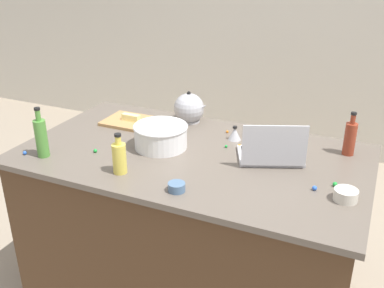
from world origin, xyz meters
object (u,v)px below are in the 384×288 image
Objects in this scene: cutting_board at (132,122)px; bottle_oil at (119,157)px; ramekin_medium at (346,195)px; mixing_bowl_large at (161,136)px; kettle at (189,109)px; kitchen_timer at (235,133)px; bottle_olive at (41,137)px; butter_stick_left at (131,117)px; laptop at (271,152)px; ramekin_small at (177,187)px; bottle_soy at (350,138)px.

bottle_oil is at bearing -63.77° from cutting_board.
ramekin_medium is at bearing 9.89° from bottle_oil.
bottle_oil is 0.62m from cutting_board.
kettle reaches higher than mixing_bowl_large.
kitchen_timer is at bearing -23.77° from kettle.
butter_stick_left is (0.16, 0.56, -0.07)m from bottle_olive.
cutting_board is at bearing 169.98° from laptop.
bottle_olive is 3.39× the size of ramekin_small.
butter_stick_left is at bearing 180.00° from cutting_board.
cutting_board is (-0.27, 0.56, -0.07)m from bottle_oil.
ramekin_medium is 1.29× the size of kitchen_timer.
kettle is at bearing 156.23° from kitchen_timer.
bottle_oil is at bearing -63.26° from butter_stick_left.
kettle reaches higher than ramekin_medium.
cutting_board is 3.25× the size of ramekin_medium.
bottle_olive is 0.59m from butter_stick_left.
mixing_bowl_large is 3.66× the size of kitchen_timer.
cutting_board is at bearing -178.18° from kitchen_timer.
bottle_oil reaches higher than mixing_bowl_large.
mixing_bowl_large is at bearing -36.35° from cutting_board.
bottle_soy reaches higher than ramekin_medium.
kettle reaches higher than butter_stick_left.
bottle_oil is 0.32m from ramekin_small.
ramekin_small is 0.70m from ramekin_medium.
bottle_oil is 1.77× the size of butter_stick_left.
laptop is 1.66× the size of bottle_soy.
kitchen_timer is (0.32, 0.25, -0.03)m from mixing_bowl_large.
bottle_soy is 2.90× the size of kitchen_timer.
laptop is 1.91× the size of bottle_oil.
laptop is at bearing -144.65° from bottle_soy.
bottle_olive is at bearing -158.72° from laptop.
butter_stick_left is at bearing 73.87° from bottle_olive.
bottle_soy is 0.93m from ramekin_small.
bottle_oil reaches higher than kettle.
ramekin_medium is at bearing -84.75° from bottle_soy.
ramekin_small is (-0.63, -0.68, -0.07)m from bottle_soy.
kettle is (0.46, 0.73, -0.02)m from bottle_olive.
bottle_oil is (0.44, 0.01, -0.03)m from bottle_olive.
laptop is 1.74× the size of kettle.
cutting_board is (-0.31, 0.23, -0.06)m from mixing_bowl_large.
mixing_bowl_large is 1.26× the size of bottle_soy.
kettle is (0.02, 0.73, 0.00)m from bottle_oil.
kettle is 2.77× the size of kitchen_timer.
bottle_olive is at bearing -106.71° from cutting_board.
laptop is 0.67m from kettle.
laptop is 1.15× the size of cutting_board.
bottle_olive is at bearing -122.29° from kettle.
ramekin_medium is at bearing 7.14° from bottle_olive.
bottle_soy reaches higher than kettle.
laptop is 1.45× the size of bottle_olive.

